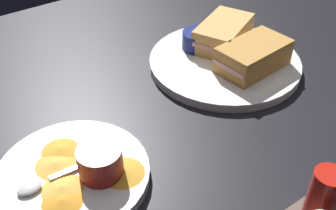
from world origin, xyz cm
name	(u,v)px	position (x,y,z in cm)	size (l,w,h in cm)	color
ground_plane	(224,114)	(0.00, 0.00, -1.50)	(110.00, 110.00, 3.00)	black
plate_sandwich_main	(224,62)	(-8.16, -9.44, 0.80)	(28.37, 28.37, 1.60)	white
sandwich_half_near	(253,56)	(-10.30, -4.49, 4.00)	(13.86, 8.78, 4.80)	#C68C42
sandwich_half_far	(223,34)	(-11.37, -13.76, 4.00)	(15.00, 12.44, 4.80)	tan
ramekin_dark_sauce	(198,39)	(-6.57, -15.62, 3.45)	(6.16, 6.16, 3.41)	navy
spoon_by_dark_ramekin	(223,51)	(-9.44, -11.35, 1.96)	(6.73, 9.02, 0.80)	silver
plate_chips_companion	(73,175)	(27.46, -0.08, 0.80)	(20.95, 20.95, 1.60)	white
ramekin_light_gravy	(100,161)	(24.31, 2.54, 3.81)	(6.04, 6.04, 4.13)	maroon
spoon_by_gravy_ramekin	(38,183)	(32.03, -0.35, 1.96)	(9.92, 2.38, 0.80)	silver
plantain_chip_scatter	(74,173)	(27.49, 0.83, 1.90)	(15.36, 15.84, 0.60)	gold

